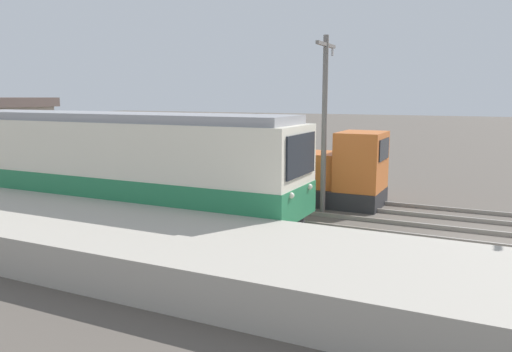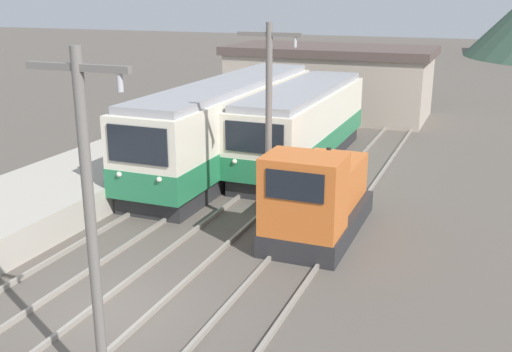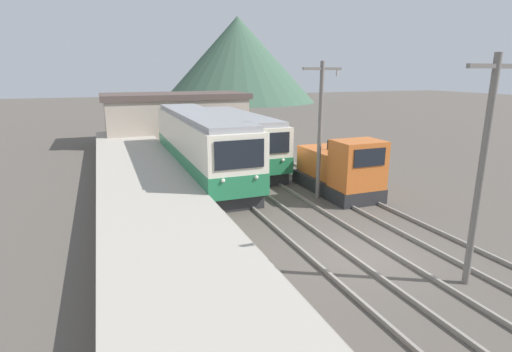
% 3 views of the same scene
% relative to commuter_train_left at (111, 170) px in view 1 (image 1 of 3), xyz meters
% --- Properties ---
extents(ground_plane, '(200.00, 200.00, 0.00)m').
position_rel_commuter_train_left_xyz_m(ground_plane, '(2.60, -12.74, -1.77)').
color(ground_plane, '#564F47').
extents(platform_left, '(4.50, 54.00, 1.02)m').
position_rel_commuter_train_left_xyz_m(platform_left, '(-3.65, -12.74, -1.26)').
color(platform_left, '#ADA599').
rests_on(platform_left, ground).
extents(track_left, '(1.54, 60.00, 0.14)m').
position_rel_commuter_train_left_xyz_m(track_left, '(0.00, -12.74, -1.70)').
color(track_left, gray).
rests_on(track_left, ground).
extents(track_center, '(1.54, 60.00, 0.14)m').
position_rel_commuter_train_left_xyz_m(track_center, '(2.80, -12.74, -1.70)').
color(track_center, gray).
rests_on(track_center, ground).
extents(track_right, '(1.54, 60.00, 0.14)m').
position_rel_commuter_train_left_xyz_m(track_right, '(5.80, -12.74, -1.70)').
color(track_right, gray).
rests_on(track_right, ground).
extents(commuter_train_left, '(2.84, 14.68, 3.82)m').
position_rel_commuter_train_left_xyz_m(commuter_train_left, '(0.00, 0.00, 0.00)').
color(commuter_train_left, '#28282B').
rests_on(commuter_train_left, ground).
extents(commuter_train_center, '(2.84, 11.73, 3.51)m').
position_rel_commuter_train_left_xyz_m(commuter_train_center, '(2.80, 1.76, -0.13)').
color(commuter_train_center, '#28282B').
rests_on(commuter_train_center, ground).
extents(shunting_locomotive, '(2.40, 5.40, 3.00)m').
position_rel_commuter_train_left_xyz_m(shunting_locomotive, '(5.80, -6.14, -0.56)').
color(shunting_locomotive, '#28282B').
rests_on(shunting_locomotive, ground).
extents(catenary_mast_mid, '(2.00, 0.20, 6.61)m').
position_rel_commuter_train_left_xyz_m(catenary_mast_mid, '(4.31, -6.58, 1.85)').
color(catenary_mast_mid, slate).
rests_on(catenary_mast_mid, ground).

